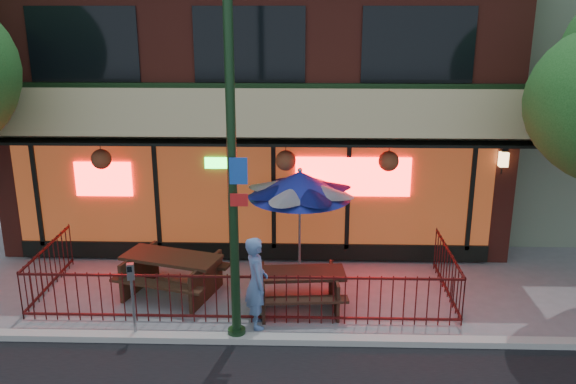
{
  "coord_description": "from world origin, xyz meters",
  "views": [
    {
      "loc": [
        1.21,
        -10.18,
        5.8
      ],
      "look_at": [
        0.86,
        2.0,
        2.07
      ],
      "focal_mm": 38.0,
      "sensor_mm": 36.0,
      "label": 1
    }
  ],
  "objects_px": {
    "parking_meter_near": "(132,288)",
    "patio_umbrella": "(300,185)",
    "street_light": "(232,172)",
    "picnic_table_left": "(172,269)",
    "pedestrian": "(256,282)",
    "picnic_table_right": "(299,284)"
  },
  "relations": [
    {
      "from": "parking_meter_near",
      "to": "pedestrian",
      "type": "bearing_deg",
      "value": 12.9
    },
    {
      "from": "street_light",
      "to": "parking_meter_near",
      "type": "distance_m",
      "value": 2.85
    },
    {
      "from": "picnic_table_right",
      "to": "pedestrian",
      "type": "height_order",
      "value": "pedestrian"
    },
    {
      "from": "patio_umbrella",
      "to": "street_light",
      "type": "bearing_deg",
      "value": -112.32
    },
    {
      "from": "picnic_table_right",
      "to": "patio_umbrella",
      "type": "xyz_separation_m",
      "value": [
        -0.0,
        1.47,
        1.63
      ]
    },
    {
      "from": "parking_meter_near",
      "to": "picnic_table_right",
      "type": "bearing_deg",
      "value": 22.44
    },
    {
      "from": "picnic_table_left",
      "to": "pedestrian",
      "type": "xyz_separation_m",
      "value": [
        1.87,
        -1.27,
        0.32
      ]
    },
    {
      "from": "patio_umbrella",
      "to": "parking_meter_near",
      "type": "bearing_deg",
      "value": -137.75
    },
    {
      "from": "street_light",
      "to": "parking_meter_near",
      "type": "relative_size",
      "value": 4.81
    },
    {
      "from": "picnic_table_left",
      "to": "picnic_table_right",
      "type": "bearing_deg",
      "value": -11.64
    },
    {
      "from": "street_light",
      "to": "picnic_table_left",
      "type": "distance_m",
      "value": 3.49
    },
    {
      "from": "street_light",
      "to": "picnic_table_right",
      "type": "xyz_separation_m",
      "value": [
        1.11,
        1.23,
        -2.64
      ]
    },
    {
      "from": "street_light",
      "to": "patio_umbrella",
      "type": "relative_size",
      "value": 2.78
    },
    {
      "from": "picnic_table_right",
      "to": "parking_meter_near",
      "type": "bearing_deg",
      "value": -157.56
    },
    {
      "from": "street_light",
      "to": "parking_meter_near",
      "type": "bearing_deg",
      "value": 179.92
    },
    {
      "from": "street_light",
      "to": "picnic_table_left",
      "type": "xyz_separation_m",
      "value": [
        -1.54,
        1.77,
        -2.58
      ]
    },
    {
      "from": "picnic_table_left",
      "to": "patio_umbrella",
      "type": "bearing_deg",
      "value": 19.2
    },
    {
      "from": "street_light",
      "to": "patio_umbrella",
      "type": "xyz_separation_m",
      "value": [
        1.11,
        2.69,
        -1.0
      ]
    },
    {
      "from": "parking_meter_near",
      "to": "patio_umbrella",
      "type": "bearing_deg",
      "value": 42.25
    },
    {
      "from": "street_light",
      "to": "picnic_table_right",
      "type": "relative_size",
      "value": 3.64
    },
    {
      "from": "picnic_table_left",
      "to": "picnic_table_right",
      "type": "height_order",
      "value": "picnic_table_left"
    },
    {
      "from": "picnic_table_left",
      "to": "street_light",
      "type": "bearing_deg",
      "value": -49.03
    }
  ]
}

